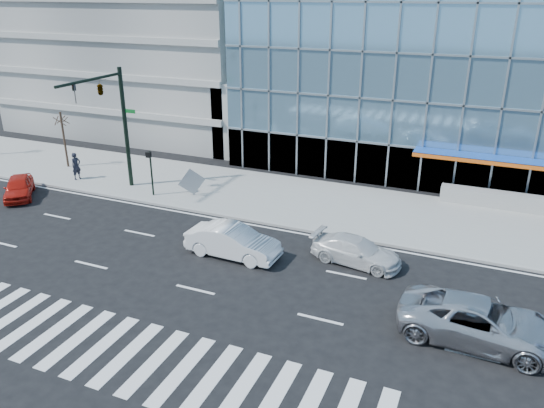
{
  "coord_description": "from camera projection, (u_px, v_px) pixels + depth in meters",
  "views": [
    {
      "loc": [
        11.42,
        -21.92,
        12.82
      ],
      "look_at": [
        0.85,
        3.0,
        1.74
      ],
      "focal_mm": 35.0,
      "sensor_mm": 36.0,
      "label": 1
    }
  ],
  "objects": [
    {
      "name": "ped_signal_post",
      "position": [
        150.0,
        166.0,
        34.14
      ],
      "size": [
        0.3,
        0.33,
        3.0
      ],
      "color": "black",
      "rests_on": "sidewalk"
    },
    {
      "name": "tilted_panel",
      "position": [
        192.0,
        182.0,
        34.62
      ],
      "size": [
        1.43,
        1.23,
        1.83
      ],
      "primitive_type": "cube",
      "rotation": [
        0.0,
        0.68,
        0.71
      ],
      "color": "#9E9E9E",
      "rests_on": "sidewalk"
    },
    {
      "name": "red_sedan",
      "position": [
        19.0,
        187.0,
        34.73
      ],
      "size": [
        3.88,
        4.15,
        1.38
      ],
      "primitive_type": "imported",
      "rotation": [
        0.0,
        0.0,
        0.71
      ],
      "color": "#B0170D",
      "rests_on": "ground"
    },
    {
      "name": "silver_suv",
      "position": [
        480.0,
        322.0,
        20.45
      ],
      "size": [
        6.28,
        3.09,
        1.71
      ],
      "primitive_type": "imported",
      "rotation": [
        0.0,
        0.0,
        1.53
      ],
      "color": "silver",
      "rests_on": "ground"
    },
    {
      "name": "ground",
      "position": [
        235.0,
        252.0,
        27.66
      ],
      "size": [
        160.0,
        160.0,
        0.0
      ],
      "primitive_type": "plane",
      "color": "black",
      "rests_on": "ground"
    },
    {
      "name": "traffic_signal",
      "position": [
        108.0,
        102.0,
        33.2
      ],
      "size": [
        1.14,
        5.74,
        8.0
      ],
      "color": "black",
      "rests_on": "sidewalk"
    },
    {
      "name": "ramp_block",
      "position": [
        267.0,
        115.0,
        44.03
      ],
      "size": [
        6.0,
        8.0,
        6.0
      ],
      "primitive_type": "cube",
      "color": "gray",
      "rests_on": "ground"
    },
    {
      "name": "white_sedan",
      "position": [
        233.0,
        242.0,
        27.02
      ],
      "size": [
        4.98,
        1.87,
        1.62
      ],
      "primitive_type": "imported",
      "rotation": [
        0.0,
        0.0,
        1.54
      ],
      "color": "silver",
      "rests_on": "ground"
    },
    {
      "name": "white_suv",
      "position": [
        356.0,
        251.0,
        26.39
      ],
      "size": [
        4.77,
        2.45,
        1.32
      ],
      "primitive_type": "imported",
      "rotation": [
        0.0,
        0.0,
        1.44
      ],
      "color": "silver",
      "rests_on": "ground"
    },
    {
      "name": "parking_garage",
      "position": [
        171.0,
        18.0,
        53.26
      ],
      "size": [
        24.0,
        24.0,
        20.0
      ],
      "primitive_type": "cube",
      "color": "gray",
      "rests_on": "ground"
    },
    {
      "name": "sidewalk",
      "position": [
        290.0,
        199.0,
        34.45
      ],
      "size": [
        120.0,
        8.0,
        0.15
      ],
      "primitive_type": "cube",
      "color": "gray",
      "rests_on": "ground"
    },
    {
      "name": "pedestrian",
      "position": [
        76.0,
        166.0,
        37.47
      ],
      "size": [
        0.59,
        0.78,
        1.94
      ],
      "primitive_type": "imported",
      "rotation": [
        0.0,
        0.0,
        1.37
      ],
      "color": "black",
      "rests_on": "sidewalk"
    },
    {
      "name": "street_tree_near",
      "position": [
        61.0,
        120.0,
        39.13
      ],
      "size": [
        1.1,
        1.1,
        4.23
      ],
      "color": "#332319",
      "rests_on": "sidewalk"
    },
    {
      "name": "theatre_building",
      "position": [
        538.0,
        60.0,
        41.92
      ],
      "size": [
        42.0,
        26.0,
        15.0
      ],
      "primitive_type": "cube",
      "color": "#6F9DBA",
      "rests_on": "ground"
    }
  ]
}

